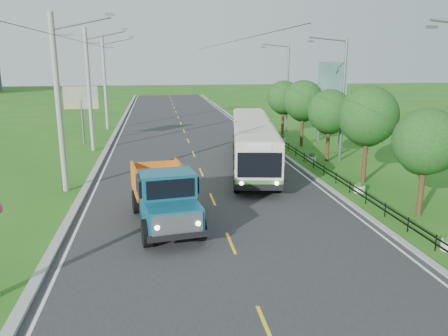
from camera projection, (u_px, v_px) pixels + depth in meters
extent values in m
plane|color=#225E16|center=(231.00, 243.00, 18.29)|extent=(240.00, 240.00, 0.00)
cube|color=#28282B|center=(192.00, 149.00, 37.47)|extent=(14.00, 120.00, 0.02)
cube|color=#9E9E99|center=(105.00, 151.00, 36.38)|extent=(0.40, 120.00, 0.15)
cube|color=#9E9E99|center=(272.00, 146.00, 38.53)|extent=(0.30, 120.00, 0.10)
cube|color=silver|center=(112.00, 152.00, 36.47)|extent=(0.12, 120.00, 0.00)
cube|color=silver|center=(267.00, 147.00, 38.46)|extent=(0.12, 120.00, 0.00)
cube|color=yellow|center=(231.00, 243.00, 18.29)|extent=(0.12, 2.20, 0.00)
cube|color=black|center=(304.00, 158.00, 32.84)|extent=(0.04, 40.00, 0.60)
cylinder|color=gray|center=(59.00, 105.00, 24.48)|extent=(0.32, 0.32, 10.00)
cube|color=slate|center=(62.00, 35.00, 23.64)|extent=(1.20, 0.10, 0.10)
cube|color=slate|center=(110.00, 14.00, 23.76)|extent=(0.50, 0.18, 0.12)
cylinder|color=gray|center=(89.00, 91.00, 35.99)|extent=(0.32, 0.32, 10.00)
cube|color=slate|center=(92.00, 43.00, 35.15)|extent=(1.20, 0.10, 0.10)
cube|color=slate|center=(124.00, 29.00, 35.27)|extent=(0.50, 0.18, 0.12)
cylinder|color=gray|center=(105.00, 83.00, 47.50)|extent=(0.32, 0.32, 10.00)
cube|color=slate|center=(107.00, 47.00, 46.66)|extent=(1.20, 0.10, 0.10)
cube|color=slate|center=(132.00, 37.00, 46.78)|extent=(0.50, 0.18, 0.12)
cylinder|color=#382314|center=(422.00, 186.00, 21.31)|extent=(0.28, 0.28, 2.97)
sphere|color=#144617|center=(427.00, 141.00, 20.78)|extent=(3.18, 3.18, 3.18)
sphere|color=#144617|center=(423.00, 152.00, 21.44)|extent=(2.33, 2.33, 2.33)
cylinder|color=#382314|center=(365.00, 156.00, 27.02)|extent=(0.28, 0.28, 3.36)
sphere|color=#144617|center=(368.00, 116.00, 26.41)|extent=(3.60, 3.60, 3.60)
sphere|color=#144617|center=(366.00, 126.00, 27.10)|extent=(2.64, 2.64, 2.64)
cylinder|color=#382314|center=(328.00, 141.00, 32.81)|extent=(0.28, 0.28, 3.02)
sphere|color=#144617|center=(330.00, 111.00, 32.27)|extent=(3.24, 3.24, 3.24)
sphere|color=#144617|center=(329.00, 119.00, 32.93)|extent=(2.38, 2.38, 2.38)
cylinder|color=#382314|center=(302.00, 128.00, 38.54)|extent=(0.28, 0.28, 3.25)
sphere|color=#144617|center=(303.00, 100.00, 37.95)|extent=(3.48, 3.48, 3.48)
sphere|color=#144617|center=(303.00, 108.00, 38.63)|extent=(2.55, 2.55, 2.55)
cylinder|color=#382314|center=(283.00, 120.00, 44.32)|extent=(0.28, 0.28, 3.08)
sphere|color=#144617|center=(283.00, 97.00, 43.76)|extent=(3.30, 3.30, 3.30)
sphere|color=#144617|center=(284.00, 103.00, 44.43)|extent=(2.42, 2.42, 2.42)
cube|color=slate|center=(432.00, 27.00, 17.39)|extent=(0.45, 0.16, 0.12)
cylinder|color=slate|center=(343.00, 101.00, 32.24)|extent=(0.20, 0.20, 9.00)
cylinder|color=slate|center=(328.00, 39.00, 30.97)|extent=(2.80, 0.10, 0.34)
cube|color=slate|center=(311.00, 41.00, 30.82)|extent=(0.45, 0.16, 0.12)
cylinder|color=slate|center=(288.00, 89.00, 45.67)|extent=(0.20, 0.20, 9.00)
cylinder|color=slate|center=(276.00, 45.00, 44.40)|extent=(2.80, 0.10, 0.34)
cube|color=slate|center=(263.00, 47.00, 44.24)|extent=(0.45, 0.16, 0.12)
cylinder|color=silver|center=(360.00, 189.00, 25.28)|extent=(0.64, 0.64, 0.40)
sphere|color=#144617|center=(360.00, 185.00, 25.22)|extent=(0.44, 0.44, 0.44)
cylinder|color=silver|center=(312.00, 159.00, 32.95)|extent=(0.64, 0.64, 0.40)
sphere|color=#144617|center=(312.00, 156.00, 32.89)|extent=(0.44, 0.44, 0.44)
cylinder|color=silver|center=(282.00, 140.00, 40.62)|extent=(0.64, 0.64, 0.40)
sphere|color=#144617|center=(282.00, 138.00, 40.56)|extent=(0.44, 0.44, 0.44)
cylinder|color=slate|center=(83.00, 122.00, 39.41)|extent=(0.20, 0.20, 4.00)
cube|color=yellow|center=(81.00, 98.00, 38.88)|extent=(3.00, 0.15, 2.00)
cylinder|color=slate|center=(341.00, 121.00, 36.31)|extent=(0.24, 0.24, 5.00)
cylinder|color=slate|center=(319.00, 114.00, 41.10)|extent=(0.24, 0.24, 5.00)
cube|color=#144C47|center=(332.00, 80.00, 37.91)|extent=(0.20, 6.00, 3.00)
cube|color=#337A31|center=(255.00, 168.00, 27.57)|extent=(3.96, 8.29, 0.58)
cube|color=beige|center=(256.00, 147.00, 27.25)|extent=(3.96, 8.29, 2.05)
cube|color=black|center=(256.00, 147.00, 27.25)|extent=(3.90, 7.67, 1.01)
cube|color=#337A31|center=(250.00, 142.00, 36.06)|extent=(3.87, 7.76, 0.58)
cube|color=beige|center=(250.00, 127.00, 35.74)|extent=(3.87, 7.76, 2.05)
cube|color=black|center=(250.00, 127.00, 35.74)|extent=(3.81, 7.14, 1.01)
cube|color=#4C4C4C|center=(252.00, 139.00, 31.69)|extent=(2.64, 1.47, 2.52)
cube|color=black|center=(259.00, 165.00, 23.41)|extent=(2.36, 0.47, 1.38)
cylinder|color=black|center=(237.00, 183.00, 25.24)|extent=(0.52, 1.14, 1.10)
cylinder|color=black|center=(278.00, 183.00, 25.20)|extent=(0.52, 1.14, 1.10)
cylinder|color=black|center=(236.00, 163.00, 30.28)|extent=(0.52, 1.14, 1.10)
cylinder|color=black|center=(270.00, 163.00, 30.24)|extent=(0.52, 1.14, 1.10)
cylinder|color=black|center=(235.00, 152.00, 33.78)|extent=(0.52, 1.14, 1.10)
cylinder|color=black|center=(266.00, 152.00, 33.74)|extent=(0.52, 1.14, 1.10)
cylinder|color=black|center=(235.00, 141.00, 38.51)|extent=(0.52, 1.14, 1.10)
cylinder|color=black|center=(262.00, 141.00, 38.47)|extent=(0.52, 1.14, 1.10)
cube|color=#12546E|center=(174.00, 219.00, 17.84)|extent=(2.41, 1.77, 1.06)
cube|color=#12546E|center=(167.00, 195.00, 19.19)|extent=(2.54, 2.00, 2.12)
cube|color=black|center=(167.00, 183.00, 19.06)|extent=(2.73, 1.71, 0.74)
cube|color=black|center=(165.00, 210.00, 20.22)|extent=(1.92, 6.45, 0.27)
cube|color=#DB5C14|center=(159.00, 179.00, 21.64)|extent=(2.85, 3.48, 1.38)
cylinder|color=black|center=(147.00, 233.00, 17.87)|extent=(0.53, 1.21, 1.17)
cylinder|color=black|center=(200.00, 227.00, 18.48)|extent=(0.53, 1.21, 1.17)
cylinder|color=black|center=(137.00, 202.00, 21.81)|extent=(0.53, 1.21, 1.17)
cylinder|color=black|center=(180.00, 198.00, 22.43)|extent=(0.53, 1.21, 1.17)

